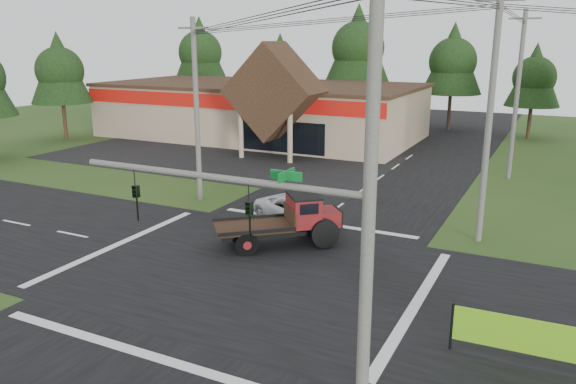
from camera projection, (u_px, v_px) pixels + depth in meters
The scene contains 19 objects.
ground at pixel (248, 270), 23.27m from camera, with size 120.00×120.00×0.00m, color #264418.
road_ns at pixel (248, 270), 23.27m from camera, with size 12.00×120.00×0.02m, color black.
road_ew at pixel (248, 270), 23.27m from camera, with size 120.00×12.00×0.02m, color black.
parking_apron at pixel (217, 157), 45.70m from camera, with size 28.00×14.00×0.02m, color black.
cvs_building at pixel (262, 109), 54.85m from camera, with size 30.40×18.20×9.19m.
traffic_signal_mast at pixel (298, 253), 13.14m from camera, with size 8.12×0.24×7.00m.
utility_pole_nr at pixel (369, 213), 12.10m from camera, with size 2.00×0.30×11.00m.
utility_pole_nw at pixel (197, 110), 32.21m from camera, with size 2.00×0.30×10.50m.
utility_pole_ne at pixel (489, 117), 25.23m from camera, with size 2.00×0.30×11.50m.
utility_pole_n at pixel (517, 95), 37.38m from camera, with size 2.00×0.30×11.20m.
tree_row_a at pixel (200, 50), 68.62m from camera, with size 6.72×6.72×12.12m.
tree_row_b at pixel (280, 62), 66.42m from camera, with size 5.60×5.60×10.10m.
tree_row_c at pixel (358, 45), 60.74m from camera, with size 7.28×7.28×13.13m.
tree_row_d at pixel (453, 59), 57.68m from camera, with size 6.16×6.16×11.11m.
tree_row_e at pixel (535, 75), 52.87m from camera, with size 5.04×5.04×9.09m.
tree_side_w at pixel (59, 68), 52.53m from camera, with size 5.60×5.60×10.10m.
antique_flatbed_truck at pixel (279, 220), 25.83m from camera, with size 2.22×5.81×2.43m, color #62110E, non-canonical shape.
roadside_banner at pixel (530, 342), 16.26m from camera, with size 4.54×0.13×1.55m, color #6DB718, non-canonical shape.
white_pickup at pixel (297, 210), 29.17m from camera, with size 2.30×4.99×1.39m, color white.
Camera 1 is at (11.07, -18.64, 9.23)m, focal length 35.00 mm.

